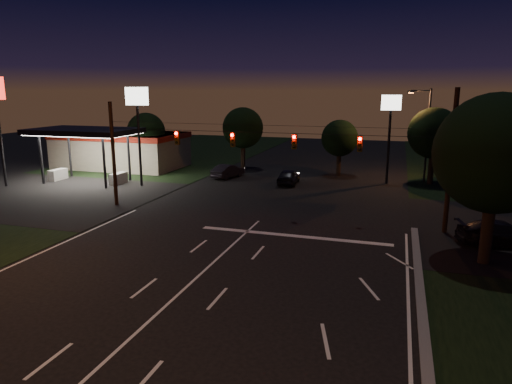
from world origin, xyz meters
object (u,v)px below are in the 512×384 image
at_px(utility_pole_right, 444,233).
at_px(car_oncoming_b, 228,171).
at_px(tree_right_near, 496,155).
at_px(car_cross, 502,234).
at_px(car_oncoming_a, 289,176).

distance_m(utility_pole_right, car_oncoming_b, 23.82).
bearing_deg(car_oncoming_b, tree_right_near, 153.98).
height_order(utility_pole_right, car_cross, utility_pole_right).
distance_m(utility_pole_right, tree_right_near, 7.61).
distance_m(tree_right_near, car_oncoming_b, 28.40).
bearing_deg(tree_right_near, car_oncoming_a, 130.67).
height_order(tree_right_near, car_cross, tree_right_near).
bearing_deg(tree_right_near, utility_pole_right, 107.53).
bearing_deg(car_oncoming_b, car_cross, 160.94).
xyz_separation_m(utility_pole_right, car_cross, (2.91, -1.69, 0.72)).
distance_m(car_oncoming_b, car_cross, 27.17).
distance_m(car_oncoming_a, car_oncoming_b, 6.82).
distance_m(utility_pole_right, car_cross, 3.44).
height_order(car_oncoming_b, car_cross, car_cross).
relative_size(utility_pole_right, car_cross, 1.81).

